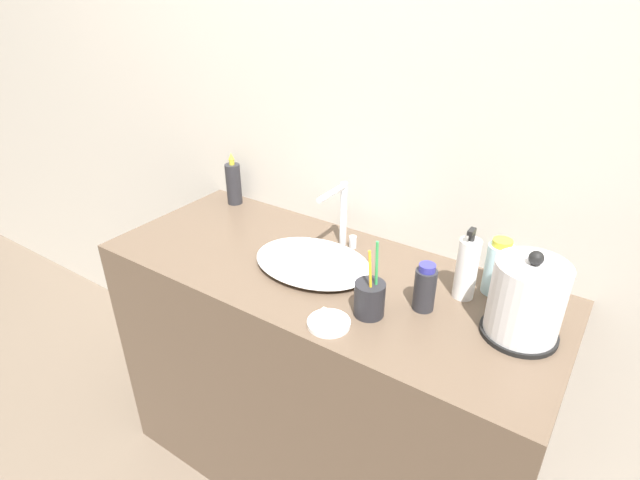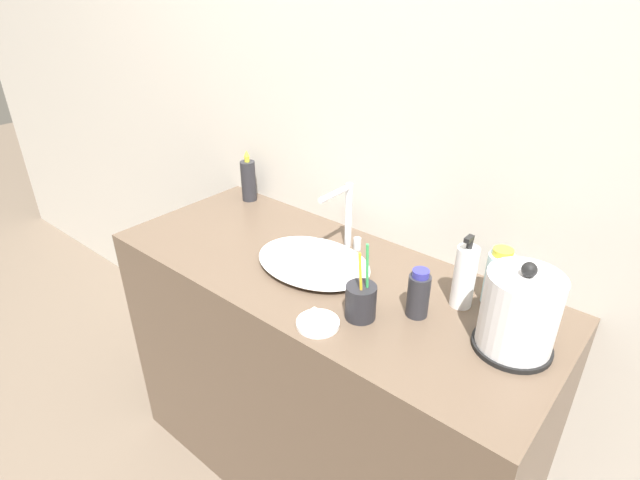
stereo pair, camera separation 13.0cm
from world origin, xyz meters
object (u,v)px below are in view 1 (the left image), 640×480
(mouthwash_bottle, at_px, (234,183))
(lotion_bottle, at_px, (467,268))
(hand_cream_bottle, at_px, (425,288))
(toothbrush_cup, at_px, (370,298))
(faucet, at_px, (342,213))
(electric_kettle, at_px, (526,303))
(shampoo_bottle, at_px, (498,268))

(mouthwash_bottle, bearing_deg, lotion_bottle, -6.87)
(hand_cream_bottle, bearing_deg, lotion_bottle, 59.00)
(toothbrush_cup, bearing_deg, mouthwash_bottle, 156.83)
(faucet, height_order, hand_cream_bottle, faucet)
(faucet, relative_size, mouthwash_bottle, 1.08)
(lotion_bottle, distance_m, hand_cream_bottle, 0.13)
(lotion_bottle, xyz_separation_m, mouthwash_bottle, (-0.93, 0.11, -0.01))
(electric_kettle, bearing_deg, lotion_bottle, 154.66)
(toothbrush_cup, relative_size, mouthwash_bottle, 1.12)
(faucet, xyz_separation_m, lotion_bottle, (0.42, -0.05, -0.03))
(mouthwash_bottle, bearing_deg, electric_kettle, -9.92)
(faucet, relative_size, toothbrush_cup, 0.97)
(shampoo_bottle, relative_size, mouthwash_bottle, 0.82)
(electric_kettle, bearing_deg, faucet, 167.84)
(lotion_bottle, relative_size, mouthwash_bottle, 1.05)
(toothbrush_cup, height_order, lotion_bottle, toothbrush_cup)
(faucet, bearing_deg, electric_kettle, -12.16)
(hand_cream_bottle, bearing_deg, electric_kettle, 7.53)
(faucet, bearing_deg, toothbrush_cup, -46.52)
(electric_kettle, bearing_deg, toothbrush_cup, -158.73)
(faucet, xyz_separation_m, electric_kettle, (0.59, -0.13, -0.03))
(electric_kettle, height_order, hand_cream_bottle, electric_kettle)
(electric_kettle, xyz_separation_m, mouthwash_bottle, (-1.10, 0.19, -0.01))
(hand_cream_bottle, bearing_deg, shampoo_bottle, 54.15)
(mouthwash_bottle, bearing_deg, shampoo_bottle, -2.53)
(electric_kettle, xyz_separation_m, shampoo_bottle, (-0.11, 0.15, -0.02))
(faucet, height_order, electric_kettle, electric_kettle)
(electric_kettle, relative_size, lotion_bottle, 1.12)
(toothbrush_cup, distance_m, mouthwash_bottle, 0.83)
(electric_kettle, height_order, lotion_bottle, electric_kettle)
(faucet, distance_m, electric_kettle, 0.60)
(electric_kettle, distance_m, toothbrush_cup, 0.37)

